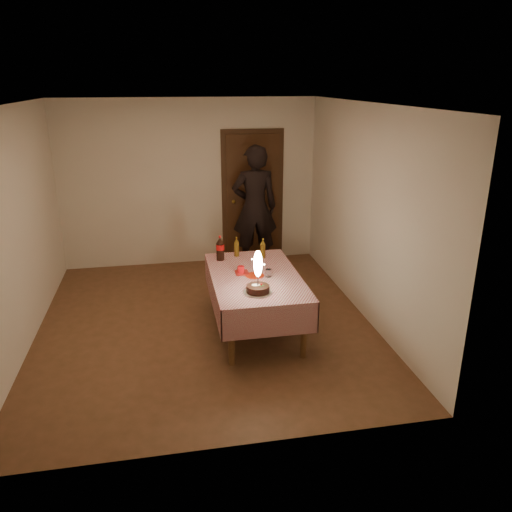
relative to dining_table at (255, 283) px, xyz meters
name	(u,v)px	position (x,y,z in m)	size (l,w,h in m)	color
ground	(206,323)	(-0.58, 0.27, -0.60)	(4.00, 4.50, 0.01)	brown
room_shell	(203,190)	(-0.54, 0.34, 1.05)	(4.04, 4.54, 2.62)	beige
dining_table	(255,283)	(0.00, 0.00, 0.00)	(1.02, 1.72, 0.70)	brown
birthday_cake	(258,281)	(-0.06, -0.50, 0.23)	(0.31, 0.31, 0.47)	white
red_plate	(255,275)	(-0.01, -0.02, 0.10)	(0.22, 0.22, 0.01)	red
red_cup	(241,270)	(-0.16, 0.06, 0.14)	(0.08, 0.08, 0.10)	red
clear_cup	(268,273)	(0.14, -0.07, 0.14)	(0.07, 0.07, 0.09)	white
napkin_stack	(242,273)	(-0.14, 0.08, 0.10)	(0.15, 0.15, 0.02)	#A11812
cola_bottle	(220,248)	(-0.34, 0.60, 0.25)	(0.10, 0.10, 0.32)	black
amber_bottle_left	(237,247)	(-0.11, 0.70, 0.21)	(0.06, 0.06, 0.26)	brown
amber_bottle_right	(263,249)	(0.21, 0.58, 0.21)	(0.06, 0.06, 0.26)	brown
photographer	(255,207)	(0.39, 2.12, 0.37)	(0.72, 0.49, 1.94)	black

